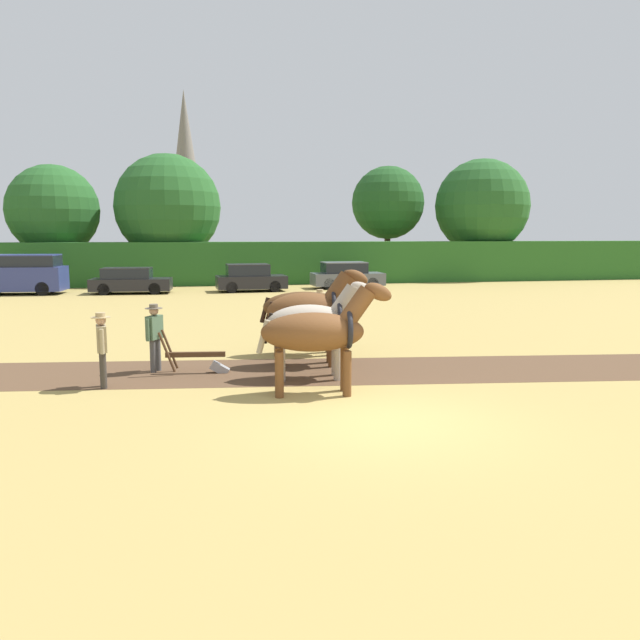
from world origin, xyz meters
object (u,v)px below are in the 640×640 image
object	(u,v)px
draft_horse_lead_left	(319,332)
parked_car_center_left	(250,278)
tree_center	(168,207)
parked_van	(19,274)
plow	(201,360)
church_spire	(186,174)
draft_horse_trail_left	(311,311)
tree_right	(482,206)
draft_horse_trail_right	(308,306)
parked_car_center	(346,276)
tree_center_right	(388,203)
draft_horse_lead_right	(314,323)
tree_center_left	(53,210)
farmer_beside_team	(320,312)
farmer_at_plow	(155,333)
farmer_onlooker_left	(102,344)
parked_car_left	(130,281)

from	to	relation	value
draft_horse_lead_left	parked_car_center_left	size ratio (longest dim) A/B	0.71
tree_center	parked_van	xyz separation A→B (m)	(-7.65, -6.38, -3.87)
plow	church_spire	bearing A→B (deg)	98.10
draft_horse_lead_left	draft_horse_trail_left	bearing A→B (deg)	90.14
tree_right	draft_horse_trail_right	world-z (taller)	tree_right
parked_van	draft_horse_lead_left	bearing A→B (deg)	-58.74
plow	parked_van	bearing A→B (deg)	121.07
tree_center	parked_car_center_left	world-z (taller)	tree_center
church_spire	parked_car_center	bearing A→B (deg)	-72.05
parked_van	parked_car_center_left	xyz separation A→B (m)	(12.43, -0.62, -0.36)
tree_center_right	draft_horse_lead_right	xyz separation A→B (m)	(-10.91, -30.24, -4.17)
tree_center_right	parked_van	world-z (taller)	tree_center_right
draft_horse_trail_right	parked_car_center_left	xyz separation A→B (m)	(-0.11, 18.89, -0.58)
tree_center_left	farmer_beside_team	distance (m)	27.71
tree_center_left	draft_horse_trail_left	size ratio (longest dim) A/B	2.83
tree_center	tree_right	distance (m)	22.00
draft_horse_lead_left	draft_horse_lead_right	distance (m)	1.42
tree_center_left	draft_horse_lead_left	size ratio (longest dim) A/B	2.67
draft_horse_lead_left	farmer_beside_team	xyz separation A→B (m)	(1.15, 5.90, -0.36)
draft_horse_lead_left	parked_car_center_left	distance (m)	23.15
tree_center	parked_car_center_left	distance (m)	9.47
plow	parked_car_center	distance (m)	23.32
parked_van	draft_horse_lead_right	bearing A→B (deg)	-56.99
draft_horse_trail_right	farmer_beside_team	world-z (taller)	draft_horse_trail_right
draft_horse_lead_left	farmer_at_plow	distance (m)	4.47
tree_right	draft_horse_trail_right	size ratio (longest dim) A/B	2.94
farmer_onlooker_left	tree_center	bearing A→B (deg)	80.12
draft_horse_lead_right	parked_car_left	size ratio (longest dim) A/B	0.61
farmer_at_plow	farmer_beside_team	size ratio (longest dim) A/B	1.00
plow	farmer_onlooker_left	bearing A→B (deg)	-146.63
tree_center_right	church_spire	bearing A→B (deg)	122.70
plow	farmer_beside_team	world-z (taller)	farmer_beside_team
parked_car_center_left	parked_car_left	bearing A→B (deg)	176.90
draft_horse_trail_right	farmer_beside_team	xyz separation A→B (m)	(0.65, 1.66, -0.38)
tree_center_right	parked_car_center	size ratio (longest dim) A/B	1.87
tree_right	parked_car_left	xyz separation A→B (m)	(-23.80, -6.97, -4.51)
draft_horse_trail_right	parked_car_center_left	bearing A→B (deg)	97.06
tree_center	draft_horse_lead_left	world-z (taller)	tree_center
tree_right	draft_horse_lead_left	bearing A→B (deg)	-120.36
tree_center_right	tree_center	bearing A→B (deg)	-174.39
tree_center_right	tree_right	xyz separation A→B (m)	(6.54, -1.59, -0.24)
tree_center_right	draft_horse_trail_right	distance (m)	29.67
tree_center	church_spire	distance (m)	24.81
parked_van	tree_center_left	bearing A→B (deg)	89.64
tree_center	farmer_beside_team	bearing A→B (deg)	-77.13
tree_center	draft_horse_lead_right	world-z (taller)	tree_center
tree_center_right	parked_van	bearing A→B (deg)	-161.13
tree_right	farmer_at_plow	xyz separation A→B (m)	(-21.08, -27.27, -4.25)
church_spire	tree_center_right	bearing A→B (deg)	-57.30
tree_right	draft_horse_lead_left	world-z (taller)	tree_right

